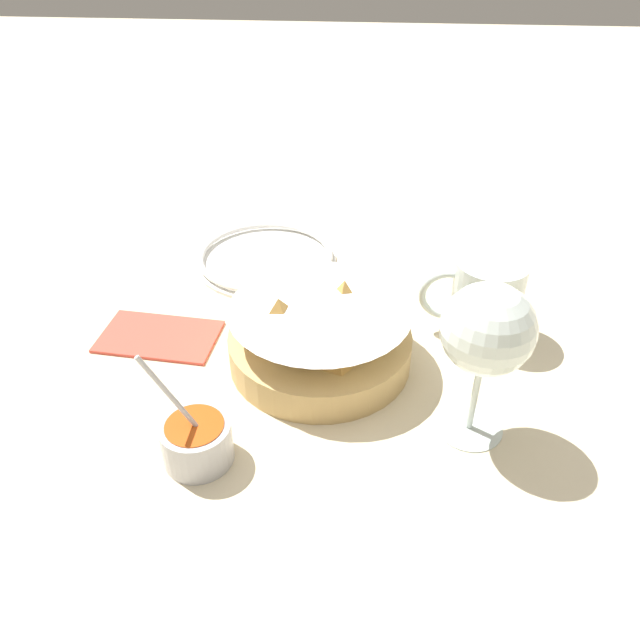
{
  "coord_description": "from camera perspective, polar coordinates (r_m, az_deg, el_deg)",
  "views": [
    {
      "loc": [
        -0.02,
        0.53,
        0.47
      ],
      "look_at": [
        0.02,
        -0.03,
        0.06
      ],
      "focal_mm": 35.0,
      "sensor_mm": 36.0,
      "label": 1
    }
  ],
  "objects": [
    {
      "name": "napkin",
      "position": [
        0.79,
        -14.52,
        -1.35
      ],
      "size": [
        0.15,
        0.1,
        0.01
      ],
      "color": "#DB4C3D",
      "rests_on": "ground_plane"
    },
    {
      "name": "beer_mug",
      "position": [
        0.78,
        14.79,
        1.73
      ],
      "size": [
        0.12,
        0.08,
        0.1
      ],
      "color": "silver",
      "rests_on": "ground_plane"
    },
    {
      "name": "food_basket",
      "position": [
        0.71,
        -0.06,
        -1.64
      ],
      "size": [
        0.21,
        0.21,
        0.09
      ],
      "color": "tan",
      "rests_on": "ground_plane"
    },
    {
      "name": "sauce_cup",
      "position": [
        0.62,
        -11.23,
        -10.7
      ],
      "size": [
        0.08,
        0.07,
        0.13
      ],
      "color": "#B7B7BC",
      "rests_on": "ground_plane"
    },
    {
      "name": "wine_glass",
      "position": [
        0.59,
        15.04,
        -1.2
      ],
      "size": [
        0.09,
        0.09,
        0.17
      ],
      "color": "silver",
      "rests_on": "ground_plane"
    },
    {
      "name": "side_plate",
      "position": [
        0.92,
        -4.96,
        5.7
      ],
      "size": [
        0.2,
        0.2,
        0.01
      ],
      "color": "white",
      "rests_on": "ground_plane"
    },
    {
      "name": "ground_plane",
      "position": [
        0.71,
        1.62,
        -5.46
      ],
      "size": [
        4.0,
        4.0,
        0.0
      ],
      "primitive_type": "plane",
      "color": "beige"
    }
  ]
}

